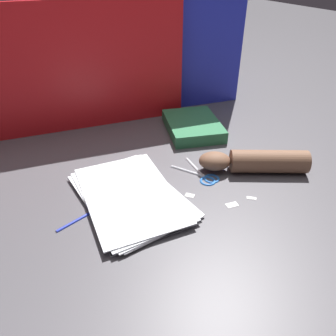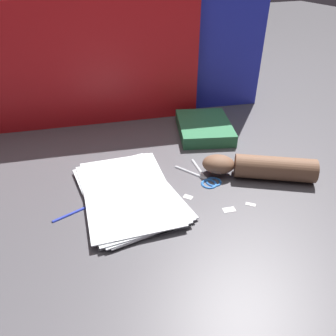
% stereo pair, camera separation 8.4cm
% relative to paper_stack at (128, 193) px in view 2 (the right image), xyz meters
% --- Properties ---
extents(ground_plane, '(6.00, 6.00, 0.00)m').
position_rel_paper_stack_xyz_m(ground_plane, '(0.12, 0.02, -0.01)').
color(ground_plane, '#4C494F').
extents(backdrop_panel_left, '(0.84, 0.14, 0.41)m').
position_rel_paper_stack_xyz_m(backdrop_panel_left, '(-0.04, 0.46, 0.20)').
color(backdrop_panel_left, red).
rests_on(backdrop_panel_left, ground_plane).
extents(backdrop_panel_center, '(0.65, 0.13, 0.53)m').
position_rel_paper_stack_xyz_m(backdrop_panel_center, '(0.33, 0.46, 0.25)').
color(backdrop_panel_center, '#2833D1').
rests_on(backdrop_panel_center, ground_plane).
extents(paper_stack, '(0.25, 0.35, 0.02)m').
position_rel_paper_stack_xyz_m(paper_stack, '(0.00, 0.00, 0.00)').
color(paper_stack, white).
rests_on(paper_stack, ground_plane).
extents(book_closed, '(0.23, 0.27, 0.04)m').
position_rel_paper_stack_xyz_m(book_closed, '(0.34, 0.24, 0.01)').
color(book_closed, '#2D7247').
rests_on(book_closed, ground_plane).
extents(scissors, '(0.10, 0.15, 0.01)m').
position_rel_paper_stack_xyz_m(scissors, '(0.22, -0.00, -0.00)').
color(scissors, silver).
rests_on(scissors, ground_plane).
extents(hand_forearm, '(0.30, 0.21, 0.06)m').
position_rel_paper_stack_xyz_m(hand_forearm, '(0.36, -0.05, 0.02)').
color(hand_forearm, brown).
rests_on(hand_forearm, ground_plane).
extents(paper_scrap_near, '(0.03, 0.02, 0.00)m').
position_rel_paper_stack_xyz_m(paper_scrap_near, '(0.27, -0.15, -0.01)').
color(paper_scrap_near, white).
rests_on(paper_scrap_near, ground_plane).
extents(paper_scrap_mid, '(0.03, 0.02, 0.00)m').
position_rel_paper_stack_xyz_m(paper_scrap_mid, '(0.21, -0.14, -0.01)').
color(paper_scrap_mid, white).
rests_on(paper_scrap_mid, ground_plane).
extents(paper_scrap_far, '(0.03, 0.03, 0.00)m').
position_rel_paper_stack_xyz_m(paper_scrap_far, '(0.14, -0.06, -0.01)').
color(paper_scrap_far, white).
rests_on(paper_scrap_far, ground_plane).
extents(pen, '(0.12, 0.04, 0.01)m').
position_rel_paper_stack_xyz_m(pen, '(-0.13, -0.01, -0.01)').
color(pen, '#2333B2').
rests_on(pen, ground_plane).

